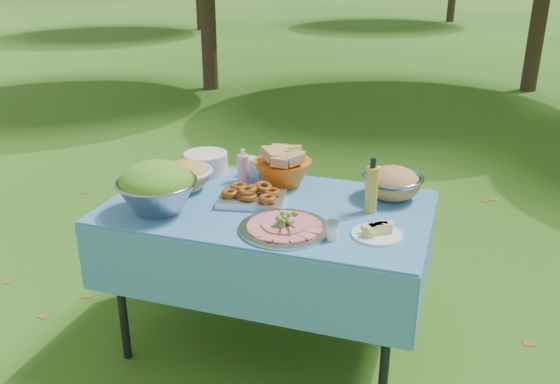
# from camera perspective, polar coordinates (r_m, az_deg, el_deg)

# --- Properties ---
(ground) EXTENTS (80.00, 80.00, 0.00)m
(ground) POSITION_cam_1_polar(r_m,az_deg,el_deg) (3.10, -1.09, -14.29)
(ground) COLOR #183A0A
(ground) RESTS_ON ground
(picnic_table) EXTENTS (1.46, 0.86, 0.76)m
(picnic_table) POSITION_cam_1_polar(r_m,az_deg,el_deg) (2.89, -1.14, -8.21)
(picnic_table) COLOR #75BCE1
(picnic_table) RESTS_ON ground
(salad_bowl) EXTENTS (0.42, 0.42, 0.23)m
(salad_bowl) POSITION_cam_1_polar(r_m,az_deg,el_deg) (2.67, -11.78, 0.46)
(salad_bowl) COLOR #989AA0
(salad_bowl) RESTS_ON picnic_table
(pasta_bowl_white) EXTENTS (0.31, 0.31, 0.14)m
(pasta_bowl_white) POSITION_cam_1_polar(r_m,az_deg,el_deg) (2.93, -9.04, 1.64)
(pasta_bowl_white) COLOR white
(pasta_bowl_white) RESTS_ON picnic_table
(plate_stack) EXTENTS (0.27, 0.27, 0.11)m
(plate_stack) POSITION_cam_1_polar(r_m,az_deg,el_deg) (3.13, -7.14, 2.79)
(plate_stack) COLOR white
(plate_stack) RESTS_ON picnic_table
(wipes_box) EXTENTS (0.12, 0.10, 0.09)m
(wipes_box) POSITION_cam_1_polar(r_m,az_deg,el_deg) (3.08, -2.47, 2.45)
(wipes_box) COLOR #94CEE2
(wipes_box) RESTS_ON picnic_table
(sanitizer_bottle) EXTENTS (0.07, 0.07, 0.17)m
(sanitizer_bottle) POSITION_cam_1_polar(r_m,az_deg,el_deg) (2.99, -3.58, 2.58)
(sanitizer_bottle) COLOR #FC96C7
(sanitizer_bottle) RESTS_ON picnic_table
(bread_bowl) EXTENTS (0.34, 0.34, 0.19)m
(bread_bowl) POSITION_cam_1_polar(r_m,az_deg,el_deg) (2.94, 0.28, 2.51)
(bread_bowl) COLOR #E65809
(bread_bowl) RESTS_ON picnic_table
(pasta_bowl_steel) EXTENTS (0.31, 0.31, 0.15)m
(pasta_bowl_steel) POSITION_cam_1_polar(r_m,az_deg,el_deg) (2.83, 10.78, 0.89)
(pasta_bowl_steel) COLOR #989AA0
(pasta_bowl_steel) RESTS_ON picnic_table
(fried_tray) EXTENTS (0.33, 0.26, 0.07)m
(fried_tray) POSITION_cam_1_polar(r_m,az_deg,el_deg) (2.74, -2.73, -0.37)
(fried_tray) COLOR silver
(fried_tray) RESTS_ON picnic_table
(charcuterie_platter) EXTENTS (0.46, 0.46, 0.09)m
(charcuterie_platter) POSITION_cam_1_polar(r_m,az_deg,el_deg) (2.47, 0.43, -2.74)
(charcuterie_platter) COLOR #AAABB1
(charcuterie_platter) RESTS_ON picnic_table
(oil_bottle) EXTENTS (0.07, 0.07, 0.25)m
(oil_bottle) POSITION_cam_1_polar(r_m,az_deg,el_deg) (2.64, 8.82, 0.64)
(oil_bottle) COLOR #ABA031
(oil_bottle) RESTS_ON picnic_table
(cheese_plate) EXTENTS (0.22, 0.22, 0.06)m
(cheese_plate) POSITION_cam_1_polar(r_m,az_deg,el_deg) (2.46, 9.34, -3.55)
(cheese_plate) COLOR white
(cheese_plate) RESTS_ON picnic_table
(shaker) EXTENTS (0.06, 0.06, 0.08)m
(shaker) POSITION_cam_1_polar(r_m,az_deg,el_deg) (2.40, 5.10, -3.71)
(shaker) COLOR white
(shaker) RESTS_ON picnic_table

